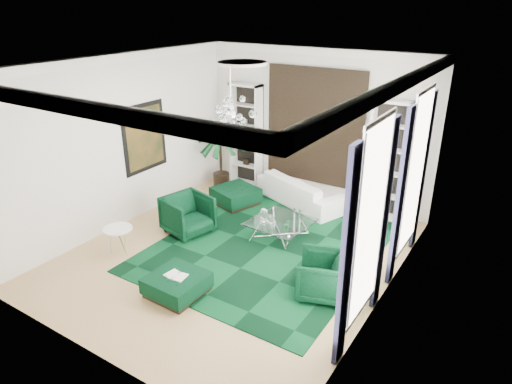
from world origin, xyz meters
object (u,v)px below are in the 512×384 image
Objects in this scene: sofa at (301,190)px; side_table at (119,241)px; ottoman_front at (177,285)px; palm at (220,144)px; armchair_left at (188,215)px; armchair_right at (323,276)px; ottoman_side at (236,196)px; coffee_table at (280,230)px.

sofa reaches higher than side_table.
palm is at bearing 117.54° from ottoman_front.
armchair_right is at bearing -85.31° from armchair_left.
armchair_left reaches higher than armchair_right.
sofa is at bearing -13.13° from armchair_left.
ottoman_side is 1.67× the size of side_table.
ottoman_front is 1.59× the size of side_table.
armchair_right is 0.90× the size of ottoman_side.
sofa is 3.09m from armchair_left.
ottoman_front is at bearing -62.46° from palm.
coffee_table is 3.38m from side_table.
sofa reaches higher than coffee_table.
ottoman_front is (1.34, -1.89, -0.25)m from armchair_left.
armchair_left is 1.83m from ottoman_side.
ottoman_front is at bearing -131.06° from armchair_left.
side_table is at bearing -100.43° from ottoman_side.
side_table is (-2.46, -2.31, 0.07)m from coffee_table.
palm is at bearing 25.93° from sofa.
armchair_right is at bearing -34.14° from ottoman_side.
armchair_right is 4.20m from side_table.
ottoman_side is at bearing 152.39° from coffee_table.
palm is (-2.84, 1.69, 1.03)m from coffee_table.
ottoman_front is 1.98m from side_table.
armchair_left is 1.63× the size of side_table.
armchair_right is at bearing -40.47° from coffee_table.
ottoman_front is (1.33, -3.71, -0.03)m from ottoman_side.
palm reaches higher than ottoman_side.
coffee_table is at bearing 79.07° from ottoman_front.
sofa is at bearing -166.00° from armchair_right.
armchair_left reaches higher than ottoman_side.
armchair_right is at bearing -34.61° from palm.
armchair_left reaches higher than coffee_table.
palm reaches higher than armchair_right.
ottoman_front is at bearing -12.59° from side_table.
palm is (-0.38, 4.01, 0.95)m from side_table.
sofa is at bearing 104.26° from coffee_table.
sofa reaches higher than ottoman_front.
coffee_table is at bearing 43.21° from side_table.
ottoman_front is at bearing -100.93° from coffee_table.
side_table is (-0.59, -1.46, -0.15)m from armchair_left.
ottoman_side is at bearing 13.09° from armchair_left.
armchair_left reaches higher than ottoman_front.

